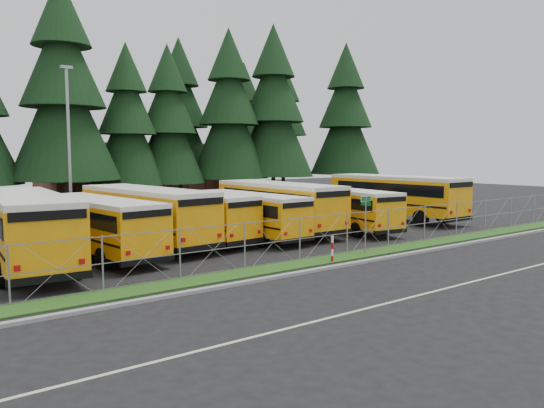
{
  "coord_description": "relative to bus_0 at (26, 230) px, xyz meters",
  "views": [
    {
      "loc": [
        -19.22,
        -19.18,
        4.84
      ],
      "look_at": [
        -1.82,
        4.0,
        2.08
      ],
      "focal_mm": 35.0,
      "sensor_mm": 36.0,
      "label": 1
    }
  ],
  "objects": [
    {
      "name": "ground",
      "position": [
        14.2,
        -5.03,
        -1.58
      ],
      "size": [
        120.0,
        120.0,
        0.0
      ],
      "primitive_type": "plane",
      "color": "black",
      "rests_on": "ground"
    },
    {
      "name": "curb",
      "position": [
        14.2,
        -8.13,
        -1.52
      ],
      "size": [
        50.0,
        0.25,
        0.12
      ],
      "primitive_type": "cube",
      "color": "gray",
      "rests_on": "ground"
    },
    {
      "name": "grass_verge",
      "position": [
        14.2,
        -6.73,
        -1.55
      ],
      "size": [
        50.0,
        1.4,
        0.06
      ],
      "primitive_type": "cube",
      "color": "#194112",
      "rests_on": "ground"
    },
    {
      "name": "road_lane_line",
      "position": [
        14.2,
        -13.03,
        -1.57
      ],
      "size": [
        50.0,
        0.12,
        0.01
      ],
      "primitive_type": "cube",
      "color": "beige",
      "rests_on": "ground"
    },
    {
      "name": "chainlink_fence",
      "position": [
        14.2,
        -6.03,
        -0.58
      ],
      "size": [
        44.0,
        0.1,
        2.0
      ],
      "primitive_type": null,
      "color": "#919398",
      "rests_on": "ground"
    },
    {
      "name": "brick_building",
      "position": [
        20.2,
        34.97,
        1.42
      ],
      "size": [
        22.0,
        10.0,
        6.0
      ],
      "primitive_type": "cube",
      "color": "brown",
      "rests_on": "ground"
    },
    {
      "name": "bus_0",
      "position": [
        0.0,
        0.0,
        0.0
      ],
      "size": [
        3.74,
        12.21,
        3.15
      ],
      "primitive_type": null,
      "rotation": [
        0.0,
        0.0,
        -0.08
      ],
      "color": "orange",
      "rests_on": "ground"
    },
    {
      "name": "bus_1",
      "position": [
        3.13,
        0.54,
        -0.19
      ],
      "size": [
        3.64,
        10.77,
        2.77
      ],
      "primitive_type": null,
      "rotation": [
        0.0,
        0.0,
        0.11
      ],
      "color": "orange",
      "rests_on": "ground"
    },
    {
      "name": "bus_2",
      "position": [
        6.16,
        2.05,
        -0.05
      ],
      "size": [
        3.89,
        11.84,
        3.05
      ],
      "primitive_type": null,
      "rotation": [
        0.0,
        0.0,
        0.1
      ],
      "color": "orange",
      "rests_on": "ground"
    },
    {
      "name": "bus_3",
      "position": [
        8.83,
        1.89,
        -0.22
      ],
      "size": [
        3.63,
        10.57,
        2.71
      ],
      "primitive_type": null,
      "rotation": [
        0.0,
        0.0,
        0.12
      ],
      "color": "orange",
      "rests_on": "ground"
    },
    {
      "name": "bus_4",
      "position": [
        11.73,
        0.72,
        -0.28
      ],
      "size": [
        2.77,
        10.01,
        2.6
      ],
      "primitive_type": null,
      "rotation": [
        0.0,
        0.0,
        0.04
      ],
      "color": "orange",
      "rests_on": "ground"
    },
    {
      "name": "bus_5",
      "position": [
        14.67,
        1.78,
        -0.05
      ],
      "size": [
        2.96,
        11.71,
        3.06
      ],
      "primitive_type": null,
      "rotation": [
        0.0,
        0.0,
        -0.02
      ],
      "color": "orange",
      "rests_on": "ground"
    },
    {
      "name": "bus_6",
      "position": [
        18.48,
        -0.2,
        -0.26
      ],
      "size": [
        3.64,
        10.25,
        2.63
      ],
      "primitive_type": null,
      "rotation": [
        0.0,
        0.0,
        -0.13
      ],
      "color": "orange",
      "rests_on": "ground"
    },
    {
      "name": "bus_east",
      "position": [
        25.09,
        1.42,
        0.04
      ],
      "size": [
        3.23,
        12.41,
        3.24
      ],
      "primitive_type": null,
      "rotation": [
        0.0,
        0.0,
        0.03
      ],
      "color": "orange",
      "rests_on": "ground"
    },
    {
      "name": "street_sign",
      "position": [
        13.79,
        -6.66,
        0.46
      ],
      "size": [
        0.83,
        0.55,
        2.81
      ],
      "color": "#919398",
      "rests_on": "ground"
    },
    {
      "name": "striped_bollard",
      "position": [
        11.1,
        -7.2,
        -0.98
      ],
      "size": [
        0.11,
        0.11,
        1.2
      ],
      "primitive_type": "cylinder",
      "color": "#B20C0C",
      "rests_on": "ground"
    },
    {
      "name": "light_standard",
      "position": [
        4.63,
        9.44,
        3.92
      ],
      "size": [
        0.7,
        0.35,
        10.14
      ],
      "color": "#919398",
      "rests_on": "ground"
    },
    {
      "name": "conifer_3",
      "position": [
        7.23,
        19.51,
        7.79
      ],
      "size": [
        8.47,
        8.47,
        18.74
      ],
      "primitive_type": null,
      "color": "black",
      "rests_on": "ground"
    },
    {
      "name": "conifer_4",
      "position": [
        12.68,
        20.22,
        5.61
      ],
      "size": [
        6.5,
        6.5,
        14.37
      ],
      "primitive_type": null,
      "color": "black",
      "rests_on": "ground"
    },
    {
      "name": "conifer_5",
      "position": [
        16.63,
        20.39,
        5.79
      ],
      "size": [
        6.66,
        6.66,
        14.73
      ],
      "primitive_type": null,
      "color": "black",
      "rests_on": "ground"
    },
    {
      "name": "conifer_6",
      "position": [
        22.67,
        19.58,
        6.83
      ],
      "size": [
        7.6,
        7.6,
        16.81
      ],
      "primitive_type": null,
      "color": "black",
      "rests_on": "ground"
    },
    {
      "name": "conifer_7",
      "position": [
        27.29,
        18.62,
        7.25
      ],
      "size": [
        7.99,
        7.99,
        17.66
      ],
      "primitive_type": null,
      "color": "black",
      "rests_on": "ground"
    },
    {
      "name": "conifer_8",
      "position": [
        32.6,
        23.77,
        6.05
      ],
      "size": [
        6.89,
        6.89,
        15.24
      ],
      "primitive_type": null,
      "color": "black",
      "rests_on": "ground"
    },
    {
      "name": "conifer_9",
      "position": [
        38.06,
        19.33,
        7.05
      ],
      "size": [
        7.8,
        7.8,
        17.26
      ],
      "primitive_type": null,
      "color": "black",
      "rests_on": "ground"
    },
    {
      "name": "conifer_11",
      "position": [
        10.21,
        29.44,
        5.6
      ],
      "size": [
        6.49,
        6.49,
        14.34
      ],
      "primitive_type": null,
      "color": "black",
      "rests_on": "ground"
    },
    {
      "name": "conifer_12",
      "position": [
        20.32,
        25.36,
        6.74
      ],
      "size": [
        7.52,
        7.52,
        16.62
      ],
      "primitive_type": null,
      "color": "black",
      "rests_on": "ground"
    },
    {
      "name": "conifer_13",
      "position": [
        29.35,
        26.94,
        6.05
      ],
      "size": [
        6.9,
        6.9,
        15.25
      ],
      "primitive_type": null,
      "color": "black",
      "rests_on": "ground"
    }
  ]
}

